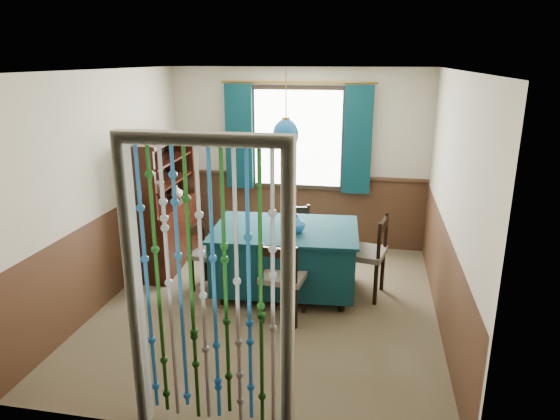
% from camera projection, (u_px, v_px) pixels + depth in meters
% --- Properties ---
extents(floor, '(4.00, 4.00, 0.00)m').
position_uv_depth(floor, '(269.00, 306.00, 5.49)').
color(floor, brown).
rests_on(floor, ground).
extents(ceiling, '(4.00, 4.00, 0.00)m').
position_uv_depth(ceiling, '(268.00, 70.00, 4.76)').
color(ceiling, silver).
rests_on(ceiling, ground).
extents(wall_back, '(3.60, 0.00, 3.60)m').
position_uv_depth(wall_back, '(298.00, 159.00, 7.00)').
color(wall_back, beige).
rests_on(wall_back, ground).
extents(wall_front, '(3.60, 0.00, 3.60)m').
position_uv_depth(wall_front, '(205.00, 276.00, 3.24)').
color(wall_front, beige).
rests_on(wall_front, ground).
extents(wall_left, '(0.00, 4.00, 4.00)m').
position_uv_depth(wall_left, '(107.00, 188.00, 5.44)').
color(wall_left, beige).
rests_on(wall_left, ground).
extents(wall_right, '(0.00, 4.00, 4.00)m').
position_uv_depth(wall_right, '(451.00, 205.00, 4.80)').
color(wall_right, beige).
rests_on(wall_right, ground).
extents(wainscot_back, '(3.60, 0.00, 3.60)m').
position_uv_depth(wainscot_back, '(297.00, 210.00, 7.21)').
color(wainscot_back, '#442919').
rests_on(wainscot_back, ground).
extents(wainscot_front, '(3.60, 0.00, 3.60)m').
position_uv_depth(wainscot_front, '(210.00, 374.00, 3.48)').
color(wainscot_front, '#442919').
rests_on(wainscot_front, ground).
extents(wainscot_left, '(0.00, 4.00, 4.00)m').
position_uv_depth(wainscot_left, '(115.00, 252.00, 5.66)').
color(wainscot_left, '#442919').
rests_on(wainscot_left, ground).
extents(wainscot_right, '(0.00, 4.00, 4.00)m').
position_uv_depth(wainscot_right, '(442.00, 277.00, 5.02)').
color(wainscot_right, '#442919').
rests_on(wainscot_right, ground).
extents(window, '(1.32, 0.12, 1.42)m').
position_uv_depth(window, '(298.00, 138.00, 6.87)').
color(window, black).
rests_on(window, wall_back).
extents(doorway, '(1.16, 0.12, 2.18)m').
position_uv_depth(doorway, '(209.00, 300.00, 3.36)').
color(doorway, silver).
rests_on(doorway, ground).
extents(dining_table, '(1.69, 1.22, 0.78)m').
position_uv_depth(dining_table, '(285.00, 255.00, 5.70)').
color(dining_table, '#0A2E36').
rests_on(dining_table, floor).
extents(chair_near, '(0.48, 0.46, 0.87)m').
position_uv_depth(chair_near, '(283.00, 278.00, 5.08)').
color(chair_near, black).
rests_on(chair_near, floor).
extents(chair_far, '(0.47, 0.45, 0.82)m').
position_uv_depth(chair_far, '(295.00, 237.00, 6.32)').
color(chair_far, black).
rests_on(chair_far, floor).
extents(chair_left, '(0.43, 0.45, 0.80)m').
position_uv_depth(chair_left, '(208.00, 253.00, 5.81)').
color(chair_left, black).
rests_on(chair_left, floor).
extents(chair_right, '(0.53, 0.55, 0.95)m').
position_uv_depth(chair_right, '(367.00, 254.00, 5.60)').
color(chair_right, black).
rests_on(chair_right, floor).
extents(sideboard, '(0.50, 1.29, 1.67)m').
position_uv_depth(sideboard, '(164.00, 223.00, 6.40)').
color(sideboard, black).
rests_on(sideboard, floor).
extents(pendant_lamp, '(0.28, 0.28, 0.84)m').
position_uv_depth(pendant_lamp, '(286.00, 135.00, 5.30)').
color(pendant_lamp, olive).
rests_on(pendant_lamp, ceiling).
extents(vase_table, '(0.22, 0.22, 0.18)m').
position_uv_depth(vase_table, '(296.00, 224.00, 5.46)').
color(vase_table, '#165797').
rests_on(vase_table, dining_table).
extents(bowl_shelf, '(0.22, 0.22, 0.05)m').
position_uv_depth(bowl_shelf, '(157.00, 184.00, 5.97)').
color(bowl_shelf, beige).
rests_on(bowl_shelf, sideboard).
extents(vase_sideboard, '(0.18, 0.18, 0.18)m').
position_uv_depth(vase_sideboard, '(177.00, 191.00, 6.60)').
color(vase_sideboard, beige).
rests_on(vase_sideboard, sideboard).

